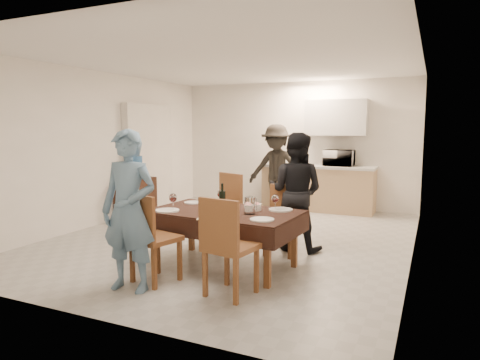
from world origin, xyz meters
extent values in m
cube|color=#ABABA6|center=(0.00, 0.00, 0.00)|extent=(5.00, 6.00, 0.02)
cube|color=white|center=(0.00, 0.00, 2.60)|extent=(5.00, 6.00, 0.02)
cube|color=white|center=(0.00, 3.00, 1.30)|extent=(5.00, 0.02, 2.60)
cube|color=white|center=(0.00, -3.00, 1.30)|extent=(5.00, 0.02, 2.60)
cube|color=white|center=(-2.50, 0.00, 1.30)|extent=(0.02, 6.00, 2.60)
cube|color=white|center=(2.50, 0.00, 1.30)|extent=(0.02, 6.00, 2.60)
cube|color=silver|center=(-2.42, 1.20, 1.05)|extent=(0.15, 1.40, 2.10)
cube|color=tan|center=(0.60, 2.68, 0.43)|extent=(2.20, 0.60, 0.86)
cube|color=beige|center=(0.60, 2.68, 0.89)|extent=(2.24, 0.64, 0.05)
cube|color=silver|center=(0.90, 2.82, 1.85)|extent=(1.20, 0.34, 0.70)
cube|color=black|center=(0.47, -1.26, 0.66)|extent=(1.81, 1.13, 0.04)
cube|color=brown|center=(0.47, -1.26, 0.32)|extent=(0.06, 0.06, 0.64)
cube|color=brown|center=(0.02, -2.01, 0.47)|extent=(0.53, 0.53, 0.05)
cube|color=brown|center=(0.02, -2.21, 0.73)|extent=(0.44, 0.15, 0.47)
cube|color=brown|center=(0.92, -2.01, 0.48)|extent=(0.52, 0.52, 0.05)
cube|color=brown|center=(0.92, -2.21, 0.75)|extent=(0.45, 0.12, 0.48)
cube|color=brown|center=(0.02, -0.51, 0.49)|extent=(0.61, 0.61, 0.05)
cube|color=brown|center=(0.02, -0.72, 0.77)|extent=(0.44, 0.22, 0.49)
cube|color=brown|center=(0.92, -0.51, 0.44)|extent=(0.43, 0.43, 0.05)
cube|color=brown|center=(0.92, -0.69, 0.68)|extent=(0.41, 0.06, 0.44)
cube|color=black|center=(-2.28, 0.58, 0.36)|extent=(0.39, 0.79, 0.73)
cylinder|color=#3775C1|center=(-2.28, 0.58, 0.93)|extent=(0.28, 0.28, 0.42)
cylinder|color=white|center=(0.82, -1.31, 0.78)|extent=(0.13, 0.13, 0.20)
cube|color=#BD7337|center=(0.57, -1.64, 0.70)|extent=(0.48, 0.41, 0.05)
cylinder|color=white|center=(0.77, -1.08, 0.72)|extent=(0.19, 0.19, 0.07)
cylinder|color=white|center=(0.42, -0.98, 0.70)|extent=(0.20, 0.20, 0.03)
cylinder|color=white|center=(-0.13, -1.56, 0.69)|extent=(0.28, 0.28, 0.02)
cylinder|color=white|center=(1.07, -1.56, 0.69)|extent=(0.26, 0.26, 0.01)
cylinder|color=white|center=(-0.13, -0.96, 0.69)|extent=(0.24, 0.24, 0.01)
cylinder|color=white|center=(1.07, -0.96, 0.69)|extent=(0.28, 0.28, 0.02)
imported|color=silver|center=(1.01, 2.68, 1.07)|extent=(0.56, 0.38, 0.31)
imported|color=slate|center=(-0.08, -2.31, 0.82)|extent=(0.64, 0.46, 1.64)
imported|color=black|center=(1.02, -0.21, 0.80)|extent=(0.79, 0.62, 1.59)
imported|color=black|center=(-0.13, 2.23, 0.86)|extent=(1.11, 0.64, 1.72)
camera|label=1|loc=(2.69, -5.70, 1.66)|focal=32.00mm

